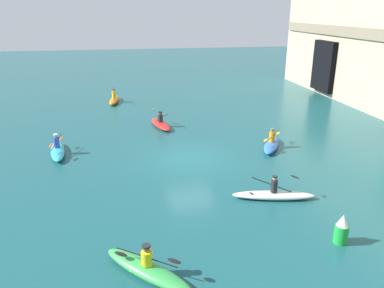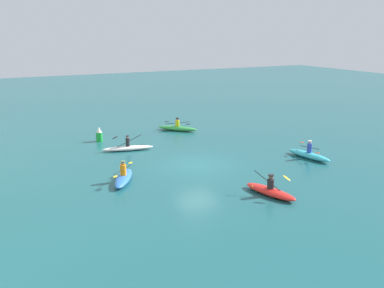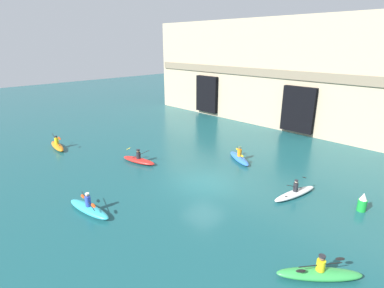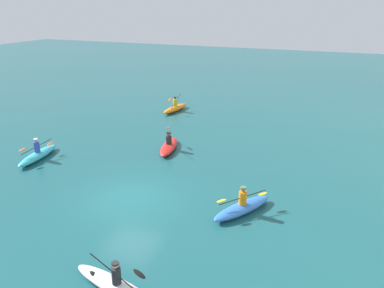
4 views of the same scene
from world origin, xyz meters
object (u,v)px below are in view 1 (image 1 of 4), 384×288
object	(u,v)px
kayak_orange	(114,100)
kayak_blue	(272,144)
kayak_white	(273,195)
kayak_green	(147,269)
marker_buoy	(342,230)
kayak_cyan	(58,150)
kayak_red	(161,124)

from	to	relation	value
kayak_orange	kayak_blue	distance (m)	16.07
kayak_blue	kayak_white	world-z (taller)	kayak_blue
kayak_green	marker_buoy	distance (m)	6.76
kayak_orange	kayak_cyan	bearing A→B (deg)	-6.02
kayak_cyan	kayak_green	bearing A→B (deg)	12.35
kayak_cyan	marker_buoy	bearing A→B (deg)	37.45
kayak_orange	kayak_blue	bearing A→B (deg)	42.94
kayak_orange	kayak_cyan	size ratio (longest dim) A/B	0.96
kayak_blue	marker_buoy	size ratio (longest dim) A/B	2.82
kayak_white	kayak_cyan	bearing A→B (deg)	-23.98
kayak_cyan	kayak_green	size ratio (longest dim) A/B	1.14
kayak_orange	kayak_red	size ratio (longest dim) A/B	1.02
kayak_red	marker_buoy	xyz separation A→B (m)	(14.70, 4.79, 0.28)
kayak_blue	kayak_red	size ratio (longest dim) A/B	0.97
kayak_white	kayak_red	distance (m)	11.85
kayak_blue	kayak_green	xyz separation A→B (m)	(9.92, -7.93, -0.01)
kayak_green	kayak_red	xyz separation A→B (m)	(-15.22, 1.95, -0.01)
kayak_blue	marker_buoy	xyz separation A→B (m)	(9.40, -1.20, 0.27)
kayak_blue	kayak_cyan	bearing A→B (deg)	113.45
kayak_cyan	kayak_blue	size ratio (longest dim) A/B	1.09
kayak_orange	kayak_cyan	distance (m)	12.33
kayak_green	kayak_red	world-z (taller)	kayak_red
kayak_white	kayak_red	bearing A→B (deg)	-59.94
kayak_cyan	kayak_red	bearing A→B (deg)	114.86
kayak_orange	marker_buoy	world-z (taller)	kayak_orange
marker_buoy	kayak_cyan	bearing A→B (deg)	-133.95
kayak_orange	kayak_white	world-z (taller)	kayak_orange
marker_buoy	kayak_red	bearing A→B (deg)	-161.96
kayak_red	kayak_blue	bearing A→B (deg)	34.60
kayak_green	kayak_white	xyz separation A→B (m)	(-3.97, 5.66, -0.03)
kayak_green	marker_buoy	size ratio (longest dim) A/B	2.71
kayak_cyan	kayak_blue	bearing A→B (deg)	75.78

